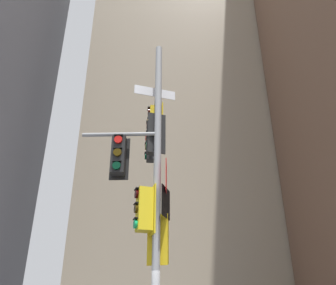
% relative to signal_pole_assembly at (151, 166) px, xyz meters
% --- Properties ---
extents(building_mid_block, '(15.23, 15.23, 48.81)m').
position_rel_signal_pole_assembly_xyz_m(building_mid_block, '(0.73, 22.70, 19.19)').
color(building_mid_block, tan).
rests_on(building_mid_block, ground).
extents(signal_pole_assembly, '(2.38, 3.35, 8.65)m').
position_rel_signal_pole_assembly_xyz_m(signal_pole_assembly, '(0.00, 0.00, 0.00)').
color(signal_pole_assembly, '#9EA0A3').
rests_on(signal_pole_assembly, ground).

